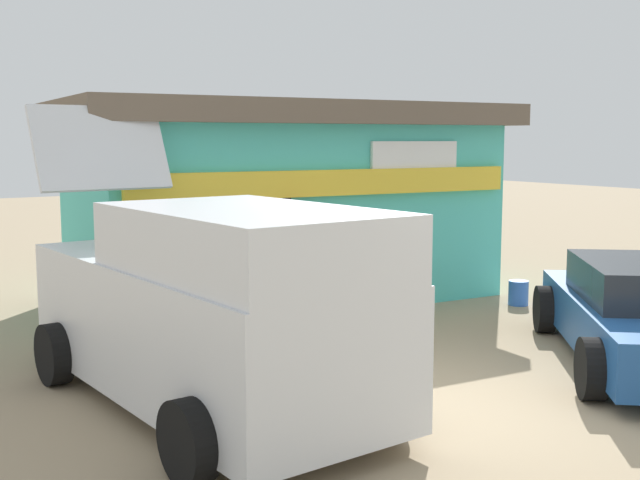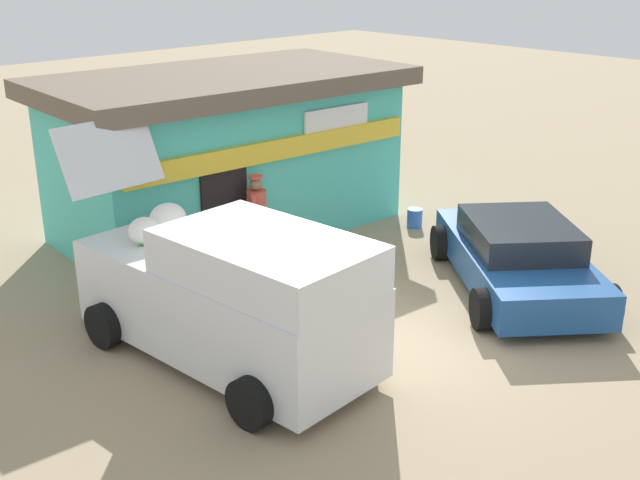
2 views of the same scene
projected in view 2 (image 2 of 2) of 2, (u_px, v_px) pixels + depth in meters
ground_plane at (389, 338)px, 11.35m from camera, size 60.00×60.00×0.00m
storefront_bar at (227, 151)px, 15.15m from camera, size 6.99×4.06×3.04m
delivery_van at (230, 294)px, 10.42m from camera, size 2.36×4.90×2.89m
parked_sedan at (518, 256)px, 12.79m from camera, size 3.87×4.22×1.16m
vendor_standing at (257, 215)px, 13.60m from camera, size 0.48×0.48×1.62m
customer_bending at (199, 248)px, 12.42m from camera, size 0.66×0.81×1.28m
unloaded_banana_pile at (97, 283)px, 12.72m from camera, size 0.63×0.77×0.42m
paint_bucket at (415, 218)px, 15.70m from camera, size 0.30×0.30×0.37m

